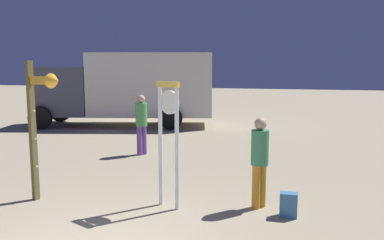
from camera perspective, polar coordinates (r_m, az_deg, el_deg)
standing_clock at (r=6.68m, az=-3.44°, el=-1.59°), size 0.45×0.25×2.20m
arrow_sign at (r=7.33m, az=-21.31°, el=1.26°), size 0.93×0.52×2.55m
person_near_clock at (r=6.83m, az=9.86°, el=-5.48°), size 0.30×0.30×1.58m
backpack at (r=6.71m, az=13.92°, el=-11.94°), size 0.28×0.23×0.40m
person_distant at (r=10.89m, az=-7.40°, el=-0.22°), size 0.32×0.32×1.67m
box_truck_near at (r=16.40m, az=-8.82°, el=4.86°), size 7.53×3.99×2.99m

